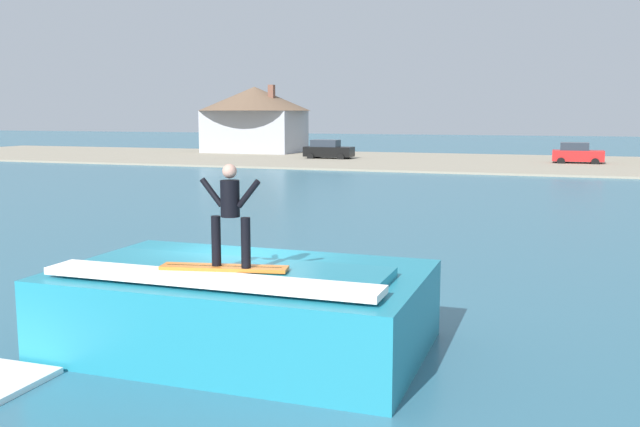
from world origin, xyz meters
TOP-DOWN VIEW (x-y plane):
  - ground_plane at (0.00, 0.00)m, footprint 260.00×260.00m
  - wave_crest at (0.60, -1.38)m, footprint 6.51×4.05m
  - surfboard at (0.66, -2.15)m, footprint 2.20×0.82m
  - surfer at (0.80, -2.17)m, footprint 1.10×0.32m
  - shoreline_bank at (0.00, 48.96)m, footprint 120.00×23.33m
  - car_near_shore at (-14.34, 48.69)m, footprint 4.49×2.16m
  - car_far_shore at (7.32, 49.63)m, footprint 4.08×2.30m
  - house_with_chimney at (-25.19, 56.40)m, footprint 12.05×12.05m

SIDE VIEW (x-z plane):
  - ground_plane at x=0.00m, z-range 0.00..0.00m
  - shoreline_bank at x=0.00m, z-range 0.00..0.15m
  - wave_crest at x=0.60m, z-range -0.05..1.60m
  - car_far_shore at x=7.32m, z-range 0.02..1.88m
  - car_near_shore at x=-14.34m, z-range 0.02..1.88m
  - surfboard at x=0.66m, z-range 1.65..1.71m
  - surfer at x=0.80m, z-range 1.81..3.54m
  - house_with_chimney at x=-25.19m, z-range 0.58..7.81m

